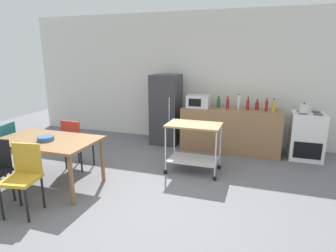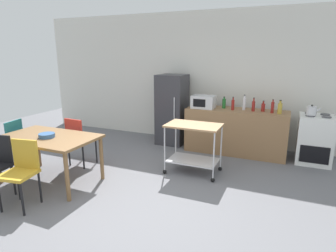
{
  "view_description": "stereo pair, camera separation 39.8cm",
  "coord_description": "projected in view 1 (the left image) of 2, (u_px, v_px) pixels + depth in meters",
  "views": [
    {
      "loc": [
        1.47,
        -3.23,
        1.99
      ],
      "look_at": [
        -0.0,
        1.2,
        0.8
      ],
      "focal_mm": 30.37,
      "sensor_mm": 36.0,
      "label": 1
    },
    {
      "loc": [
        1.85,
        -3.09,
        1.99
      ],
      "look_at": [
        -0.0,
        1.2,
        0.8
      ],
      "focal_mm": 30.37,
      "sensor_mm": 36.0,
      "label": 2
    }
  ],
  "objects": [
    {
      "name": "kettle",
      "position": [
        304.0,
        108.0,
        5.3
      ],
      "size": [
        0.24,
        0.17,
        0.19
      ],
      "color": "silver",
      "rests_on": "stove_oven"
    },
    {
      "name": "chair_red",
      "position": [
        76.0,
        140.0,
        4.97
      ],
      "size": [
        0.42,
        0.42,
        0.89
      ],
      "rotation": [
        0.0,
        0.0,
        3.08
      ],
      "color": "#B72D23",
      "rests_on": "ground_plane"
    },
    {
      "name": "kitchen_cart",
      "position": [
        194.0,
        140.0,
        4.82
      ],
      "size": [
        0.91,
        0.57,
        0.85
      ],
      "color": "#A37A51",
      "rests_on": "ground_plane"
    },
    {
      "name": "bottle_wine",
      "position": [
        248.0,
        105.0,
        5.65
      ],
      "size": [
        0.06,
        0.06,
        0.27
      ],
      "color": "maroon",
      "rests_on": "kitchen_counter"
    },
    {
      "name": "refrigerator",
      "position": [
        166.0,
        109.0,
        6.37
      ],
      "size": [
        0.6,
        0.63,
        1.55
      ],
      "color": "#333338",
      "rests_on": "ground_plane"
    },
    {
      "name": "stove_oven",
      "position": [
        307.0,
        136.0,
        5.49
      ],
      "size": [
        0.6,
        0.61,
        0.92
      ],
      "color": "white",
      "rests_on": "ground_plane"
    },
    {
      "name": "chair_mustard",
      "position": [
        23.0,
        174.0,
        3.58
      ],
      "size": [
        0.46,
        0.46,
        0.89
      ],
      "rotation": [
        0.0,
        0.0,
        0.18
      ],
      "color": "gold",
      "rests_on": "ground_plane"
    },
    {
      "name": "ground_plane",
      "position": [
        141.0,
        203.0,
        3.91
      ],
      "size": [
        12.0,
        12.0,
        0.0
      ],
      "primitive_type": "plane",
      "color": "slate"
    },
    {
      "name": "bottle_sesame_oil",
      "position": [
        238.0,
        102.0,
        5.77
      ],
      "size": [
        0.06,
        0.06,
        0.3
      ],
      "color": "silver",
      "rests_on": "kitchen_counter"
    },
    {
      "name": "microwave",
      "position": [
        199.0,
        101.0,
        5.89
      ],
      "size": [
        0.46,
        0.35,
        0.26
      ],
      "color": "silver",
      "rests_on": "kitchen_counter"
    },
    {
      "name": "bottle_hot_sauce",
      "position": [
        218.0,
        103.0,
        5.91
      ],
      "size": [
        0.07,
        0.07,
        0.24
      ],
      "color": "#1E6628",
      "rests_on": "kitchen_counter"
    },
    {
      "name": "bottle_olive_oil",
      "position": [
        266.0,
        106.0,
        5.52
      ],
      "size": [
        0.06,
        0.06,
        0.26
      ],
      "color": "maroon",
      "rests_on": "kitchen_counter"
    },
    {
      "name": "chair_teal",
      "position": [
        3.0,
        146.0,
        4.68
      ],
      "size": [
        0.47,
        0.47,
        0.89
      ],
      "rotation": [
        0.0,
        0.0,
        -1.38
      ],
      "color": "#1E666B",
      "rests_on": "ground_plane"
    },
    {
      "name": "fruit_bowl",
      "position": [
        46.0,
        138.0,
        4.18
      ],
      "size": [
        0.24,
        0.24,
        0.06
      ],
      "primitive_type": "cylinder",
      "color": "#33598C",
      "rests_on": "dining_table"
    },
    {
      "name": "kitchen_counter",
      "position": [
        230.0,
        130.0,
        5.91
      ],
      "size": [
        2.0,
        0.64,
        0.9
      ],
      "primitive_type": "cube",
      "color": "olive",
      "rests_on": "ground_plane"
    },
    {
      "name": "bottle_sparkling_water",
      "position": [
        228.0,
        104.0,
        5.74
      ],
      "size": [
        0.06,
        0.06,
        0.26
      ],
      "color": "maroon",
      "rests_on": "kitchen_counter"
    },
    {
      "name": "bottle_vinegar",
      "position": [
        274.0,
        106.0,
        5.46
      ],
      "size": [
        0.08,
        0.08,
        0.26
      ],
      "color": "gold",
      "rests_on": "kitchen_counter"
    },
    {
      "name": "bottle_soy_sauce",
      "position": [
        257.0,
        106.0,
        5.66
      ],
      "size": [
        0.07,
        0.07,
        0.21
      ],
      "color": "maroon",
      "rests_on": "kitchen_counter"
    },
    {
      "name": "back_wall",
      "position": [
        196.0,
        78.0,
        6.49
      ],
      "size": [
        8.4,
        0.12,
        2.9
      ],
      "primitive_type": "cube",
      "color": "silver",
      "rests_on": "ground_plane"
    },
    {
      "name": "dining_table",
      "position": [
        47.0,
        144.0,
        4.26
      ],
      "size": [
        1.5,
        0.9,
        0.75
      ],
      "color": "brown",
      "rests_on": "ground_plane"
    }
  ]
}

